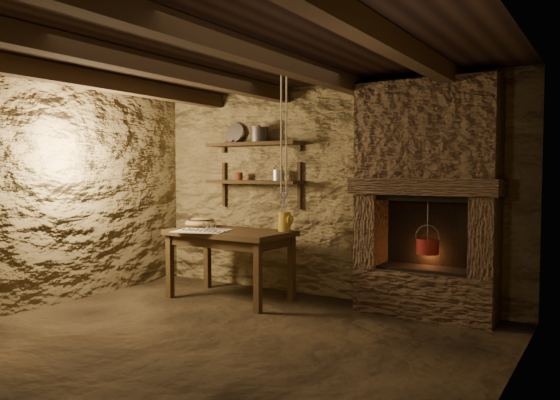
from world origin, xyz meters
The scene contains 24 objects.
floor centered at (0.00, 0.00, 0.00)m, with size 4.50×4.50×0.00m, color black.
back_wall centered at (0.00, 2.00, 1.20)m, with size 4.50×0.04×2.40m, color #4F3E25.
left_wall centered at (-2.25, 0.00, 1.20)m, with size 0.04×4.00×2.40m, color #4F3E25.
right_wall centered at (2.25, 0.00, 1.20)m, with size 0.04×4.00×2.40m, color #4F3E25.
ceiling centered at (0.00, 0.00, 2.40)m, with size 4.50×4.00×0.04m, color black.
beam_far_left centered at (-1.50, 0.00, 2.31)m, with size 0.14×3.95×0.16m, color black.
beam_mid_left centered at (-0.50, 0.00, 2.31)m, with size 0.14×3.95×0.16m, color black.
beam_mid_right centered at (0.50, 0.00, 2.31)m, with size 0.14×3.95×0.16m, color black.
beam_far_right centered at (1.50, 0.00, 2.31)m, with size 0.14×3.95×0.16m, color black.
shelf_lower centered at (-0.85, 1.84, 1.30)m, with size 1.25×0.30×0.04m, color black.
shelf_upper centered at (-0.85, 1.84, 1.75)m, with size 1.25×0.30×0.04m, color black.
hearth centered at (1.25, 1.77, 1.23)m, with size 1.43×0.51×2.30m.
work_table centered at (-0.80, 1.30, 0.42)m, with size 1.37×0.81×0.77m.
linen_cloth centered at (-1.01, 1.06, 0.78)m, with size 0.56×0.45×0.01m, color silver.
pewter_cutlery_row centered at (-1.01, 1.04, 0.79)m, with size 0.47×0.18×0.01m, color gray, non-canonical shape.
drinking_glasses centered at (-0.99, 1.16, 0.82)m, with size 0.18×0.05×0.07m, color silver, non-canonical shape.
stoneware_jug centered at (-0.23, 1.53, 0.98)m, with size 0.15×0.14×0.48m.
wooden_bowl centered at (-1.33, 1.42, 0.82)m, with size 0.36×0.36×0.13m, color #AA8449.
iron_stockpot centered at (-0.78, 1.84, 1.85)m, with size 0.21×0.21×0.16m, color #33302D.
tin_pan centered at (-1.20, 1.94, 1.90)m, with size 0.26×0.26×0.03m, color #ABAAA5.
small_kettle centered at (-0.51, 1.84, 1.38)m, with size 0.18×0.13×0.19m, color #ABAAA5, non-canonical shape.
rusty_tin centered at (-1.08, 1.84, 1.37)m, with size 0.09×0.09×0.09m, color #512110.
red_pot centered at (1.28, 1.72, 0.71)m, with size 0.25×0.25×0.54m.
hanging_ropes centered at (0.05, 1.05, 1.80)m, with size 0.08×0.08×1.20m, color #CDBA90, non-canonical shape.
Camera 1 is at (2.86, -3.52, 1.42)m, focal length 35.00 mm.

